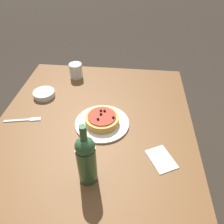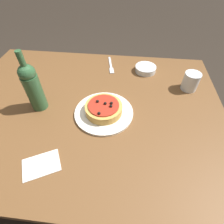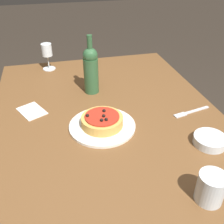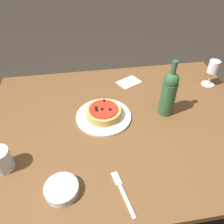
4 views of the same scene
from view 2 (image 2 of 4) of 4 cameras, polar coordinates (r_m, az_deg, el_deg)
The scene contains 9 objects.
ground_plane at distance 1.55m, azimuth -5.12°, elevation -18.59°, with size 14.00×14.00×0.00m, color #2D261E.
dining_table at distance 0.97m, azimuth -7.77°, elevation -1.40°, with size 1.39×1.04×0.77m.
dinner_plate at distance 0.86m, azimuth -2.66°, elevation -0.11°, with size 0.29×0.29×0.01m.
pizza at distance 0.84m, azimuth -2.73°, elevation 1.23°, with size 0.18×0.18×0.06m.
wine_bottle at distance 0.89m, azimuth -24.52°, elevation 7.60°, with size 0.08×0.08×0.30m.
water_cup at distance 1.06m, azimuth 24.31°, elevation 9.10°, with size 0.09×0.09×0.10m.
side_bowl at distance 1.15m, azimuth 10.88°, elevation 13.67°, with size 0.13×0.13×0.03m.
fork at distance 1.18m, azimuth -0.39°, elevation 14.80°, with size 0.06×0.20×0.00m.
paper_napkin at distance 0.75m, azimuth -22.08°, elevation -15.74°, with size 0.17×0.15×0.00m.
Camera 2 is at (-0.20, 0.62, 1.40)m, focal length 28.00 mm.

